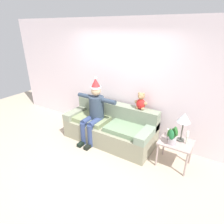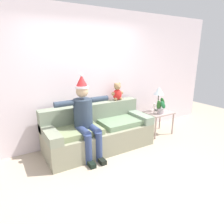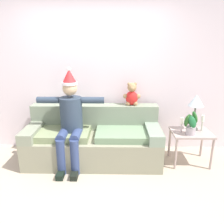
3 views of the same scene
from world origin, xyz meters
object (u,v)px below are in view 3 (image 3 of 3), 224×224
(teddy_bear, at_px, (132,95))
(candle_short, at_px, (203,121))
(couch, at_px, (94,140))
(person_seated, at_px, (70,118))
(table_lamp, at_px, (196,102))
(potted_plant, at_px, (191,124))
(candle_tall, at_px, (182,123))
(side_table, at_px, (191,136))

(teddy_bear, distance_m, candle_short, 1.17)
(couch, xyz_separation_m, teddy_bear, (0.62, 0.26, 0.69))
(person_seated, relative_size, table_lamp, 2.66)
(potted_plant, xyz_separation_m, candle_tall, (-0.11, 0.09, -0.02))
(couch, height_order, candle_short, couch)
(side_table, bearing_deg, table_lamp, 60.03)
(person_seated, xyz_separation_m, side_table, (1.86, 0.07, -0.31))
(person_seated, xyz_separation_m, teddy_bear, (0.95, 0.42, 0.26))
(candle_tall, relative_size, candle_short, 0.92)
(side_table, bearing_deg, potted_plant, -118.26)
(teddy_bear, relative_size, side_table, 0.64)
(couch, relative_size, teddy_bear, 5.53)
(person_seated, bearing_deg, teddy_bear, 23.90)
(couch, distance_m, teddy_bear, 0.96)
(candle_short, bearing_deg, table_lamp, 153.62)
(potted_plant, bearing_deg, candle_tall, 141.97)
(side_table, distance_m, potted_plant, 0.27)
(side_table, distance_m, candle_tall, 0.28)
(person_seated, height_order, side_table, person_seated)
(teddy_bear, height_order, table_lamp, teddy_bear)
(teddy_bear, xyz_separation_m, candle_tall, (0.75, -0.37, -0.35))
(candle_tall, bearing_deg, teddy_bear, 153.44)
(potted_plant, height_order, candle_tall, potted_plant)
(teddy_bear, xyz_separation_m, candle_short, (1.08, -0.31, -0.33))
(couch, relative_size, side_table, 3.52)
(teddy_bear, bearing_deg, table_lamp, -14.85)
(person_seated, distance_m, teddy_bear, 1.07)
(couch, relative_size, table_lamp, 3.71)
(couch, bearing_deg, candle_tall, -4.92)
(candle_tall, bearing_deg, couch, 175.08)
(couch, xyz_separation_m, table_lamp, (1.59, -0.00, 0.64))
(person_seated, xyz_separation_m, candle_tall, (1.70, 0.05, -0.09))
(table_lamp, height_order, candle_short, table_lamp)
(person_seated, xyz_separation_m, potted_plant, (1.81, -0.04, -0.07))
(person_seated, relative_size, candle_short, 5.95)
(table_lamp, bearing_deg, potted_plant, -119.08)
(teddy_bear, xyz_separation_m, side_table, (0.91, -0.35, -0.57))
(table_lamp, bearing_deg, couch, 179.93)
(person_seated, height_order, teddy_bear, person_seated)
(table_lamp, xyz_separation_m, candle_short, (0.11, -0.06, -0.28))
(couch, distance_m, person_seated, 0.57)
(candle_tall, bearing_deg, table_lamp, 27.43)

